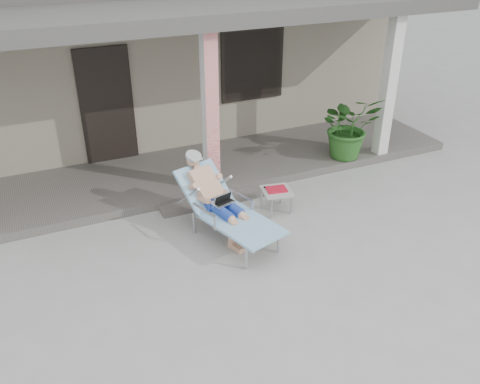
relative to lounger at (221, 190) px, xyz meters
name	(u,v)px	position (x,y,z in m)	size (l,w,h in m)	color
ground	(270,262)	(0.32, -0.94, -0.74)	(60.00, 60.00, 0.00)	#9E9E99
house	(140,45)	(0.33, 5.55, 0.92)	(10.40, 5.40, 3.30)	gray
porch_deck	(196,171)	(0.32, 2.06, -0.67)	(10.00, 2.00, 0.15)	#605B56
porch_overhang	(190,18)	(0.32, 2.00, 2.04)	(10.00, 2.30, 2.85)	silver
porch_step	(219,200)	(0.32, 0.91, -0.71)	(2.00, 0.30, 0.07)	#605B56
lounger	(221,190)	(0.00, 0.00, 0.00)	(1.18, 1.92, 1.21)	#B7B7BC
side_table	(276,192)	(1.06, 0.27, -0.40)	(0.53, 0.53, 0.40)	#A6A5A1
potted_palm	(349,126)	(3.13, 1.32, 0.02)	(1.10, 0.96, 1.23)	#26591E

